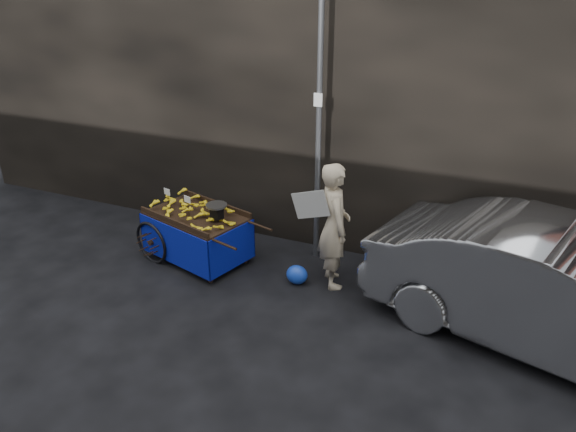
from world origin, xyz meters
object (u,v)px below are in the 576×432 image
at_px(banana_cart, 194,219).
at_px(vendor, 334,225).
at_px(parked_car, 559,293).
at_px(plastic_bag, 297,275).

height_order(banana_cart, vendor, vendor).
bearing_deg(parked_car, banana_cart, 103.07).
distance_m(plastic_bag, parked_car, 3.28).
relative_size(banana_cart, parked_car, 0.49).
bearing_deg(parked_car, vendor, 98.36).
distance_m(banana_cart, parked_car, 4.89).
relative_size(vendor, parked_car, 0.40).
relative_size(plastic_bag, parked_car, 0.07).
height_order(banana_cart, parked_car, parked_car).
xyz_separation_m(banana_cart, parked_car, (4.89, -0.17, 0.06)).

